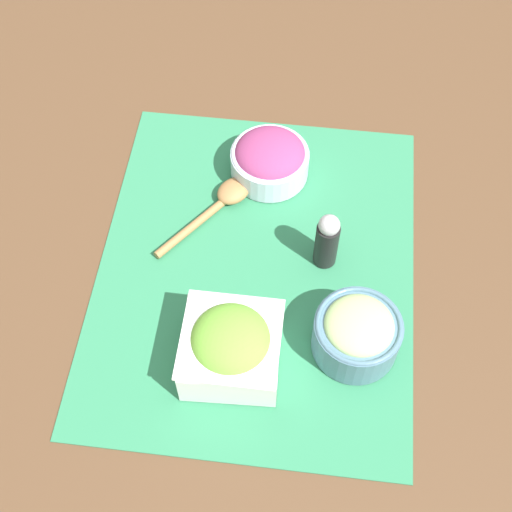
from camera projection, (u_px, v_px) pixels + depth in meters
ground_plane at (256, 269)px, 1.01m from camera, size 3.00×3.00×0.00m
placemat at (256, 268)px, 1.00m from camera, size 0.55×0.44×0.00m
cucumber_bowl at (357, 332)px, 0.91m from camera, size 0.11×0.11×0.07m
onion_bowl at (273, 159)px, 1.07m from camera, size 0.12×0.12×0.07m
lettuce_bowl at (231, 346)px, 0.89m from camera, size 0.13×0.13×0.09m
wooden_spoon at (223, 200)px, 1.05m from camera, size 0.16×0.13×0.02m
pepper_shaker at (327, 240)px, 0.97m from camera, size 0.03×0.03×0.10m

